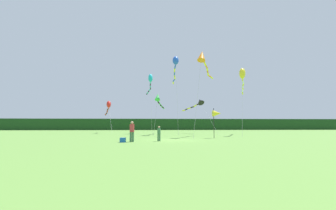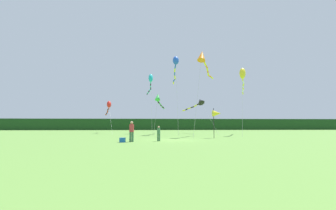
{
  "view_description": "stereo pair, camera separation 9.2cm",
  "coord_description": "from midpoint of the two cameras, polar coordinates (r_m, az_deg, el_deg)",
  "views": [
    {
      "loc": [
        -1.83,
        -20.71,
        1.38
      ],
      "look_at": [
        0.0,
        6.0,
        3.81
      ],
      "focal_mm": 23.82,
      "sensor_mm": 36.0,
      "label": 1
    },
    {
      "loc": [
        -1.74,
        -20.72,
        1.38
      ],
      "look_at": [
        0.0,
        6.0,
        3.81
      ],
      "focal_mm": 23.82,
      "sensor_mm": 36.0,
      "label": 2
    }
  ],
  "objects": [
    {
      "name": "banner_flag_pole",
      "position": [
        24.66,
        12.46,
        -2.19
      ],
      "size": [
        0.9,
        0.7,
        3.22
      ],
      "color": "black",
      "rests_on": "ground"
    },
    {
      "name": "person_adult",
      "position": [
        18.86,
        -9.16,
        -6.42
      ],
      "size": [
        0.38,
        0.38,
        1.71
      ],
      "color": "#3F724C",
      "rests_on": "ground"
    },
    {
      "name": "kite_black",
      "position": [
        38.06,
        7.98,
        0.7
      ],
      "size": [
        4.13,
        9.36,
        6.1
      ],
      "color": "#B2B2B2",
      "rests_on": "ground"
    },
    {
      "name": "person_child",
      "position": [
        19.52,
        -2.27,
        -7.1
      ],
      "size": [
        0.29,
        0.29,
        1.3
      ],
      "color": "#3F724C",
      "rests_on": "ground"
    },
    {
      "name": "kite_blue",
      "position": [
        34.88,
        2.01,
        10.43
      ],
      "size": [
        0.93,
        10.4,
        11.84
      ],
      "color": "#B2B2B2",
      "rests_on": "ground"
    },
    {
      "name": "kite_cyan",
      "position": [
        39.17,
        -4.44,
        6.3
      ],
      "size": [
        1.3,
        10.19,
        10.29
      ],
      "color": "#B2B2B2",
      "rests_on": "ground"
    },
    {
      "name": "cooler_box",
      "position": [
        18.62,
        -11.42,
        -8.77
      ],
      "size": [
        0.46,
        0.43,
        0.37
      ],
      "primitive_type": "cube",
      "color": "#1959B2",
      "rests_on": "ground"
    },
    {
      "name": "distant_treeline",
      "position": [
        65.74,
        -2.18,
        -4.98
      ],
      "size": [
        108.0,
        3.9,
        3.2
      ],
      "primitive_type": "cube",
      "color": "#193D19",
      "rests_on": "ground"
    },
    {
      "name": "kite_yellow",
      "position": [
        33.24,
        18.62,
        7.06
      ],
      "size": [
        4.76,
        10.73,
        9.43
      ],
      "color": "#B2B2B2",
      "rests_on": "ground"
    },
    {
      "name": "kite_orange",
      "position": [
        28.58,
        8.93,
        11.79
      ],
      "size": [
        4.44,
        7.99,
        10.68
      ],
      "color": "#B2B2B2",
      "rests_on": "ground"
    },
    {
      "name": "ground_plane",
      "position": [
        20.84,
        1.21,
        -8.98
      ],
      "size": [
        120.0,
        120.0,
        0.0
      ],
      "primitive_type": "plane",
      "color": "#6B9E42"
    },
    {
      "name": "kite_red",
      "position": [
        39.61,
        -14.88,
        -0.23
      ],
      "size": [
        3.17,
        9.71,
        5.66
      ],
      "color": "#B2B2B2",
      "rests_on": "ground"
    },
    {
      "name": "kite_green",
      "position": [
        32.24,
        -2.36,
        1.57
      ],
      "size": [
        1.76,
        6.35,
        6.0
      ],
      "color": "#B2B2B2",
      "rests_on": "ground"
    }
  ]
}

